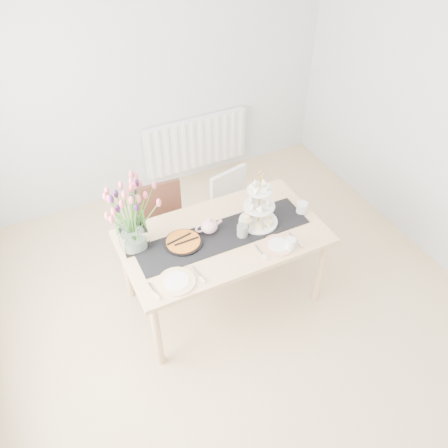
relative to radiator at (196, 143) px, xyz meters
name	(u,v)px	position (x,y,z in m)	size (l,w,h in m)	color
room_shell	(255,211)	(-0.50, -2.19, 0.85)	(4.50, 4.50, 4.50)	tan
radiator	(196,143)	(0.00, 0.00, 0.00)	(1.20, 0.08, 0.60)	white
dining_table	(223,242)	(-0.53, -1.78, 0.22)	(1.60, 0.90, 0.75)	tan
chair_brown	(163,223)	(-0.82, -1.15, 0.04)	(0.44, 0.44, 0.84)	#3C1D16
chair_white	(235,206)	(-0.12, -1.20, 0.02)	(0.48, 0.48, 0.81)	silver
table_runner	(223,235)	(-0.53, -1.78, 0.30)	(1.40, 0.35, 0.01)	black
tulip_vase	(128,207)	(-1.20, -1.60, 0.69)	(0.71, 0.71, 0.61)	silver
cake_stand	(259,210)	(-0.21, -1.77, 0.43)	(0.32, 0.32, 0.46)	gold
teapot	(209,226)	(-0.62, -1.70, 0.37)	(0.21, 0.17, 0.14)	silver
cream_jug	(302,208)	(0.18, -1.81, 0.35)	(0.09, 0.09, 0.09)	silver
tart_tin	(183,242)	(-0.85, -1.74, 0.32)	(0.30, 0.30, 0.04)	black
mug_grey	(242,231)	(-0.40, -1.85, 0.35)	(0.09, 0.09, 0.10)	slate
mug_white	(290,244)	(-0.14, -2.14, 0.35)	(0.08, 0.08, 0.10)	silver
plate_left	(177,281)	(-1.04, -2.08, 0.31)	(0.27, 0.27, 0.01)	white
plate_right	(278,245)	(-0.20, -2.08, 0.31)	(0.24, 0.24, 0.01)	silver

